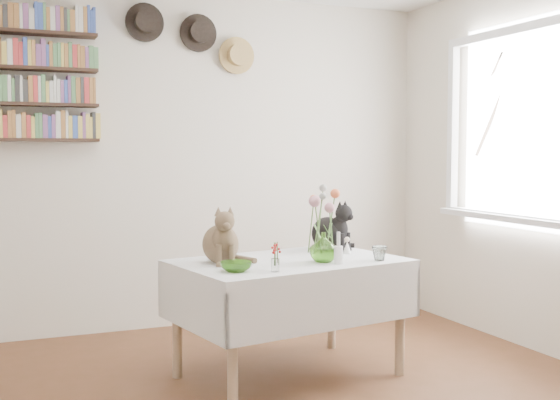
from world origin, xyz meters
name	(u,v)px	position (x,y,z in m)	size (l,w,h in m)	color
room	(304,167)	(0.00, 0.00, 1.25)	(4.08, 4.58, 2.58)	brown
window	(522,140)	(1.97, 0.80, 1.40)	(0.12, 1.52, 1.32)	white
dining_table	(289,289)	(0.28, 0.82, 0.52)	(1.41, 1.04, 0.69)	white
tabby_cat	(220,234)	(-0.12, 0.88, 0.86)	(0.22, 0.28, 0.33)	olive
black_cat	(328,225)	(0.68, 1.10, 0.85)	(0.22, 0.28, 0.33)	black
flower_vase	(324,247)	(0.44, 0.68, 0.78)	(0.16, 0.16, 0.17)	#89CE51
green_bowl	(236,267)	(-0.13, 0.57, 0.72)	(0.17, 0.17, 0.05)	#89CE51
drinking_glass	(379,253)	(0.76, 0.60, 0.73)	(0.09, 0.09, 0.08)	white
candlestick	(338,253)	(0.48, 0.58, 0.75)	(0.05, 0.05, 0.18)	white
berry_jar	(275,257)	(0.06, 0.48, 0.77)	(0.04, 0.04, 0.17)	white
porcelain_figurine	(347,246)	(0.71, 0.91, 0.74)	(0.06, 0.06, 0.11)	white
flower_bouquet	(322,202)	(0.43, 0.69, 1.03)	(0.17, 0.12, 0.39)	#4C7233
bookshelf_unit	(21,74)	(-1.10, 2.16, 1.84)	(1.00, 0.16, 0.91)	#322016
wall_hats	(195,37)	(0.12, 2.19, 2.17)	(0.98, 0.09, 0.48)	black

